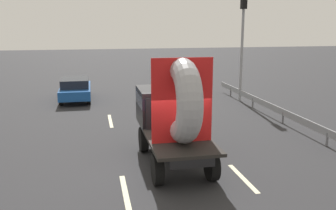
% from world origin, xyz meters
% --- Properties ---
extents(ground_plane, '(120.00, 120.00, 0.00)m').
position_xyz_m(ground_plane, '(0.00, 0.00, 0.00)').
color(ground_plane, '#28282B').
extents(flatbed_truck, '(2.02, 4.92, 3.77)m').
position_xyz_m(flatbed_truck, '(0.32, 0.76, 1.82)').
color(flatbed_truck, black).
rests_on(flatbed_truck, ground_plane).
extents(distant_sedan, '(1.85, 4.31, 1.40)m').
position_xyz_m(distant_sedan, '(-3.39, 12.32, 0.75)').
color(distant_sedan, black).
rests_on(distant_sedan, ground_plane).
extents(traffic_light, '(0.42, 0.36, 6.49)m').
position_xyz_m(traffic_light, '(6.66, 10.05, 4.18)').
color(traffic_light, gray).
rests_on(traffic_light, ground_plane).
extents(guardrail, '(0.10, 13.99, 0.71)m').
position_xyz_m(guardrail, '(6.66, 6.38, 0.53)').
color(guardrail, gray).
rests_on(guardrail, ground_plane).
extents(lane_dash_left_near, '(0.16, 2.77, 0.01)m').
position_xyz_m(lane_dash_left_near, '(-1.54, -1.58, 0.00)').
color(lane_dash_left_near, beige).
rests_on(lane_dash_left_near, ground_plane).
extents(lane_dash_left_far, '(0.16, 2.54, 0.01)m').
position_xyz_m(lane_dash_left_far, '(-1.54, 6.78, 0.00)').
color(lane_dash_left_far, beige).
rests_on(lane_dash_left_far, ground_plane).
extents(lane_dash_right_near, '(0.16, 2.24, 0.01)m').
position_xyz_m(lane_dash_right_near, '(2.18, -1.12, 0.00)').
color(lane_dash_right_near, beige).
rests_on(lane_dash_right_near, ground_plane).
extents(lane_dash_right_far, '(0.16, 2.74, 0.01)m').
position_xyz_m(lane_dash_right_far, '(2.18, 6.41, 0.00)').
color(lane_dash_right_far, beige).
rests_on(lane_dash_right_far, ground_plane).
extents(oncoming_car, '(1.68, 3.92, 1.28)m').
position_xyz_m(oncoming_car, '(5.63, 24.95, 0.69)').
color(oncoming_car, black).
rests_on(oncoming_car, ground_plane).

